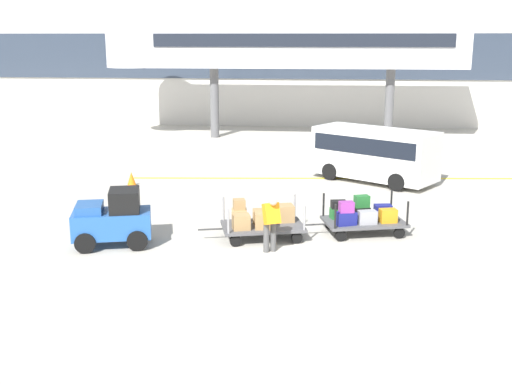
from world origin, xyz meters
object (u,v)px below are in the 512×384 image
object	(u,v)px
baggage_tug	(113,219)
shuttle_van	(375,151)
baggage_handler	(271,221)
safety_cone_far	(131,179)
baggage_cart_lead	(261,220)
baggage_cart_middle	(362,216)

from	to	relation	value
baggage_tug	shuttle_van	world-z (taller)	shuttle_van
baggage_handler	safety_cone_far	bearing A→B (deg)	129.54
baggage_cart_lead	safety_cone_far	xyz separation A→B (m)	(-5.56, 5.98, -0.25)
baggage_tug	baggage_cart_lead	world-z (taller)	baggage_tug
baggage_tug	baggage_cart_middle	world-z (taller)	baggage_tug
baggage_cart_middle	safety_cone_far	world-z (taller)	baggage_cart_middle
baggage_cart_lead	baggage_cart_middle	bearing A→B (deg)	13.26
baggage_tug	baggage_handler	size ratio (longest dim) A/B	1.48
baggage_cart_lead	baggage_handler	size ratio (longest dim) A/B	1.98
baggage_tug	baggage_cart_lead	distance (m)	4.12
baggage_cart_middle	safety_cone_far	bearing A→B (deg)	148.04
baggage_cart_middle	baggage_cart_lead	bearing A→B (deg)	-166.74
safety_cone_far	baggage_tug	bearing A→B (deg)	-77.31
baggage_handler	safety_cone_far	world-z (taller)	baggage_handler
baggage_cart_lead	shuttle_van	world-z (taller)	shuttle_van
baggage_cart_lead	baggage_cart_middle	distance (m)	2.99
baggage_tug	baggage_handler	distance (m)	4.36
baggage_cart_lead	safety_cone_far	world-z (taller)	baggage_cart_lead
shuttle_van	baggage_cart_lead	bearing A→B (deg)	-116.63
shuttle_van	safety_cone_far	size ratio (longest dim) A/B	9.15
baggage_cart_middle	baggage_tug	bearing A→B (deg)	-165.77
baggage_tug	baggage_cart_lead	bearing A→B (deg)	14.93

